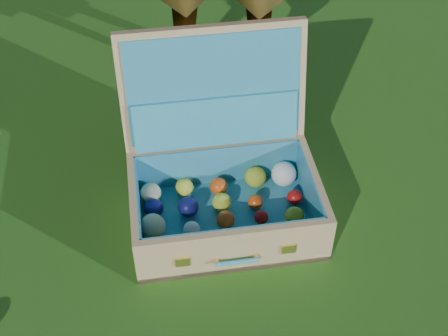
# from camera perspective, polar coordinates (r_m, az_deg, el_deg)

# --- Properties ---
(ground) EXTENTS (60.00, 60.00, 0.00)m
(ground) POSITION_cam_1_polar(r_m,az_deg,el_deg) (1.75, -5.02, -9.20)
(ground) COLOR #215114
(ground) RESTS_ON ground
(suitcase) EXTENTS (0.58, 0.52, 0.51)m
(suitcase) POSITION_cam_1_polar(r_m,az_deg,el_deg) (1.80, -0.27, -0.34)
(suitcase) COLOR tan
(suitcase) RESTS_ON ground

